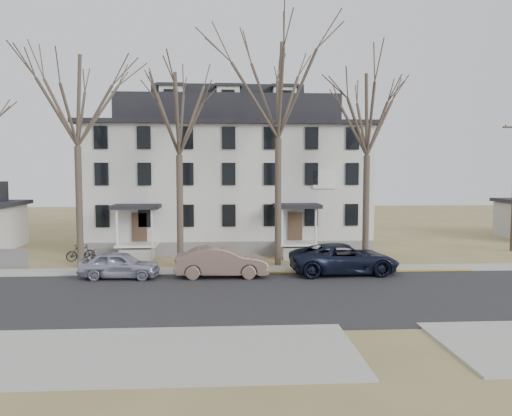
{
  "coord_description": "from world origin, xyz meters",
  "views": [
    {
      "loc": [
        -2.21,
        -20.63,
        5.87
      ],
      "look_at": [
        -0.41,
        9.0,
        3.6
      ],
      "focal_mm": 35.0,
      "sensor_mm": 36.0,
      "label": 1
    }
  ],
  "objects": [
    {
      "name": "tree_mid_right",
      "position": [
        6.5,
        9.8,
        9.6
      ],
      "size": [
        7.8,
        7.8,
        12.74
      ],
      "color": "#473B31",
      "rests_on": "ground"
    },
    {
      "name": "near_sidewalk_left",
      "position": [
        -8.0,
        -5.0,
        0.0
      ],
      "size": [
        20.0,
        5.0,
        0.08
      ],
      "primitive_type": "cube",
      "color": "#A09F97",
      "rests_on": "ground"
    },
    {
      "name": "tree_far_left",
      "position": [
        -11.0,
        9.8,
        10.34
      ],
      "size": [
        8.4,
        8.4,
        13.72
      ],
      "color": "#473B31",
      "rests_on": "ground"
    },
    {
      "name": "tree_mid_left",
      "position": [
        -5.0,
        9.8,
        9.6
      ],
      "size": [
        7.8,
        7.8,
        12.74
      ],
      "color": "#473B31",
      "rests_on": "ground"
    },
    {
      "name": "main_road",
      "position": [
        0.0,
        2.0,
        0.0
      ],
      "size": [
        120.0,
        10.0,
        0.04
      ],
      "primitive_type": "cube",
      "color": "#27272A",
      "rests_on": "ground"
    },
    {
      "name": "bicycle_right",
      "position": [
        -11.51,
        11.58,
        0.54
      ],
      "size": [
        1.84,
        1.26,
        1.08
      ],
      "primitive_type": "imported",
      "rotation": [
        0.0,
        0.0,
        2.04
      ],
      "color": "black",
      "rests_on": "ground"
    },
    {
      "name": "tree_center",
      "position": [
        1.0,
        9.8,
        11.08
      ],
      "size": [
        9.0,
        9.0,
        14.7
      ],
      "color": "#473B31",
      "rests_on": "ground"
    },
    {
      "name": "yellow_curb",
      "position": [
        5.0,
        7.1,
        0.0
      ],
      "size": [
        14.0,
        0.25,
        0.06
      ],
      "primitive_type": "cube",
      "color": "gold",
      "rests_on": "ground"
    },
    {
      "name": "car_tan",
      "position": [
        -2.44,
        6.33,
        0.84
      ],
      "size": [
        5.09,
        1.84,
        1.67
      ],
      "primitive_type": "imported",
      "rotation": [
        0.0,
        0.0,
        1.56
      ],
      "color": "#755C51",
      "rests_on": "ground"
    },
    {
      "name": "car_silver",
      "position": [
        -7.94,
        6.32,
        0.73
      ],
      "size": [
        4.37,
        1.99,
        1.45
      ],
      "primitive_type": "imported",
      "rotation": [
        0.0,
        0.0,
        1.51
      ],
      "color": "#A5A8BD",
      "rests_on": "ground"
    },
    {
      "name": "far_sidewalk",
      "position": [
        0.0,
        8.0,
        0.0
      ],
      "size": [
        120.0,
        2.0,
        0.08
      ],
      "primitive_type": "cube",
      "color": "#A09F97",
      "rests_on": "ground"
    },
    {
      "name": "car_navy",
      "position": [
        4.43,
        6.78,
        0.85
      ],
      "size": [
        6.23,
        3.11,
        1.69
      ],
      "primitive_type": "imported",
      "rotation": [
        0.0,
        0.0,
        1.62
      ],
      "color": "black",
      "rests_on": "ground"
    },
    {
      "name": "bicycle_left",
      "position": [
        -10.84,
        10.83,
        0.46
      ],
      "size": [
        1.8,
        1.48,
        0.92
      ],
      "primitive_type": "imported",
      "rotation": [
        0.0,
        0.0,
        0.99
      ],
      "color": "black",
      "rests_on": "ground"
    },
    {
      "name": "boarding_house",
      "position": [
        -2.0,
        17.95,
        5.38
      ],
      "size": [
        20.8,
        12.36,
        12.05
      ],
      "color": "slate",
      "rests_on": "ground"
    },
    {
      "name": "ground",
      "position": [
        0.0,
        0.0,
        0.0
      ],
      "size": [
        120.0,
        120.0,
        0.0
      ],
      "primitive_type": "plane",
      "color": "olive",
      "rests_on": "ground"
    }
  ]
}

